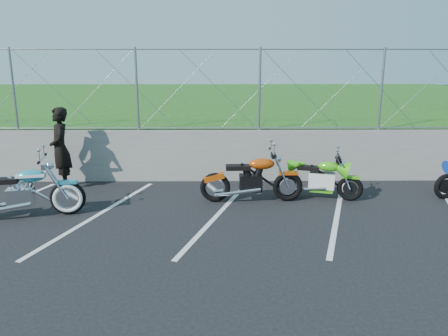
{
  "coord_description": "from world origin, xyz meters",
  "views": [
    {
      "loc": [
        0.01,
        -7.31,
        3.04
      ],
      "look_at": [
        0.1,
        1.3,
        0.87
      ],
      "focal_mm": 35.0,
      "sensor_mm": 36.0,
      "label": 1
    }
  ],
  "objects_px": {
    "sportbike_green": "(321,180)",
    "person_standing": "(60,149)",
    "naked_orange": "(253,180)",
    "cruiser_turquoise": "(23,194)"
  },
  "relations": [
    {
      "from": "cruiser_turquoise",
      "to": "sportbike_green",
      "type": "distance_m",
      "value": 6.17
    },
    {
      "from": "naked_orange",
      "to": "person_standing",
      "type": "distance_m",
      "value": 4.62
    },
    {
      "from": "cruiser_turquoise",
      "to": "sportbike_green",
      "type": "relative_size",
      "value": 1.29
    },
    {
      "from": "cruiser_turquoise",
      "to": "person_standing",
      "type": "distance_m",
      "value": 2.04
    },
    {
      "from": "sportbike_green",
      "to": "person_standing",
      "type": "height_order",
      "value": "person_standing"
    },
    {
      "from": "naked_orange",
      "to": "person_standing",
      "type": "relative_size",
      "value": 1.15
    },
    {
      "from": "naked_orange",
      "to": "sportbike_green",
      "type": "bearing_deg",
      "value": 6.19
    },
    {
      "from": "sportbike_green",
      "to": "person_standing",
      "type": "relative_size",
      "value": 0.94
    },
    {
      "from": "person_standing",
      "to": "cruiser_turquoise",
      "type": "bearing_deg",
      "value": -23.07
    },
    {
      "from": "sportbike_green",
      "to": "person_standing",
      "type": "xyz_separation_m",
      "value": [
        -5.99,
        0.84,
        0.55
      ]
    }
  ]
}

